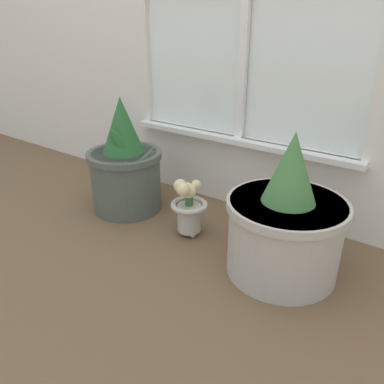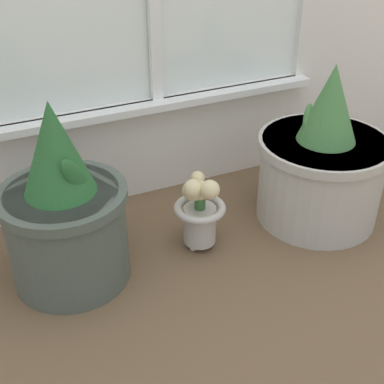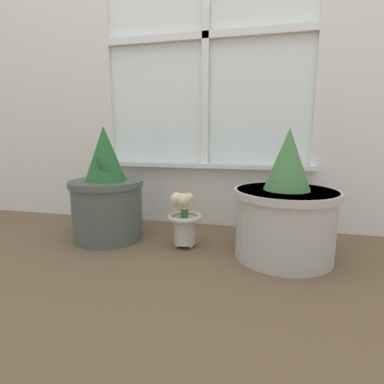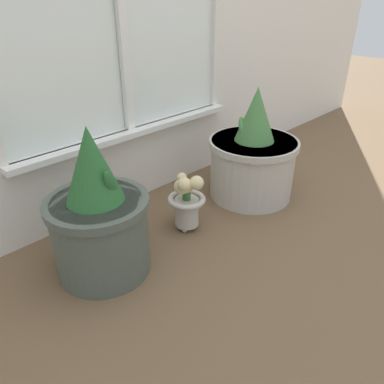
% 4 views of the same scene
% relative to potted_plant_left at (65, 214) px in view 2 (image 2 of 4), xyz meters
% --- Properties ---
extents(ground_plane, '(10.00, 10.00, 0.00)m').
position_rel_potted_plant_left_xyz_m(ground_plane, '(0.41, -0.23, -0.21)').
color(ground_plane, brown).
extents(potted_plant_left, '(0.35, 0.35, 0.54)m').
position_rel_potted_plant_left_xyz_m(potted_plant_left, '(0.00, 0.00, 0.00)').
color(potted_plant_left, '#4C564C').
rests_on(potted_plant_left, ground_plane).
extents(potted_plant_right, '(0.41, 0.41, 0.52)m').
position_rel_potted_plant_left_xyz_m(potted_plant_right, '(0.81, -0.04, -0.02)').
color(potted_plant_right, '#B7B2A8').
rests_on(potted_plant_right, ground_plane).
extents(flower_vase, '(0.16, 0.16, 0.26)m').
position_rel_potted_plant_left_xyz_m(flower_vase, '(0.39, -0.03, -0.08)').
color(flower_vase, '#BCB7AD').
rests_on(flower_vase, ground_plane).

